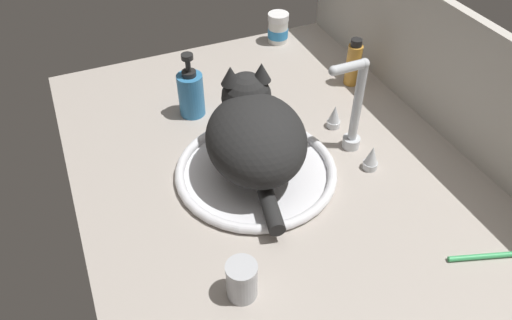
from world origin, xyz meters
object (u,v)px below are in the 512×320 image
object	(u,v)px
cat	(254,132)
faucet	(353,117)
sink_basin	(256,171)
soap_pump_bottle	(191,93)
amber_bottle	(353,63)
pill_bottle	(278,29)
toothbrush	(494,255)
metal_jar	(242,280)

from	to	relation	value
cat	faucet	bearing A→B (deg)	85.35
sink_basin	soap_pump_bottle	xyz separation A→B (cm)	(-26.18, -5.80, 5.01)
cat	soap_pump_bottle	distance (cm)	25.48
sink_basin	amber_bottle	world-z (taller)	amber_bottle
soap_pump_bottle	pill_bottle	xyz separation A→B (cm)	(-24.65, 34.55, -1.76)
soap_pump_bottle	faucet	bearing A→B (deg)	47.56
cat	amber_bottle	world-z (taller)	cat
amber_bottle	pill_bottle	bearing A→B (deg)	-163.47
faucet	pill_bottle	distance (cm)	51.36
faucet	amber_bottle	size ratio (longest dim) A/B	1.77
amber_bottle	soap_pump_bottle	distance (cm)	43.09
faucet	pill_bottle	world-z (taller)	faucet
cat	toothbrush	bearing A→B (deg)	38.24
cat	soap_pump_bottle	xyz separation A→B (cm)	(-24.35, -6.17, -4.26)
soap_pump_bottle	toothbrush	xyz separation A→B (cm)	(63.16, 36.75, -5.26)
amber_bottle	toothbrush	bearing A→B (deg)	-5.94
pill_bottle	toothbrush	xyz separation A→B (cm)	(87.80, 2.20, -3.50)
faucet	amber_bottle	distance (cm)	26.84
metal_jar	pill_bottle	distance (cm)	87.80
sink_basin	faucet	size ratio (longest dim) A/B	1.52
faucet	sink_basin	bearing A→B (deg)	-90.00
amber_bottle	pill_bottle	size ratio (longest dim) A/B	1.45
metal_jar	soap_pump_bottle	size ratio (longest dim) A/B	0.46
faucet	cat	world-z (taller)	faucet
toothbrush	pill_bottle	bearing A→B (deg)	-178.57
faucet	pill_bottle	bearing A→B (deg)	173.36
cat	metal_jar	distance (cm)	31.85
sink_basin	amber_bottle	bearing A→B (deg)	121.29
cat	amber_bottle	size ratio (longest dim) A/B	2.71
faucet	metal_jar	bearing A→B (deg)	-54.45
cat	pill_bottle	world-z (taller)	cat
metal_jar	pill_bottle	size ratio (longest dim) A/B	0.84
pill_bottle	metal_jar	bearing A→B (deg)	-28.87
amber_bottle	soap_pump_bottle	xyz separation A→B (cm)	(-3.61, -42.94, -0.18)
faucet	toothbrush	distance (cm)	38.68
faucet	cat	bearing A→B (deg)	-94.65
cat	metal_jar	world-z (taller)	cat
metal_jar	pill_bottle	bearing A→B (deg)	151.13
toothbrush	amber_bottle	bearing A→B (deg)	174.06
amber_bottle	toothbrush	xyz separation A→B (cm)	(59.55, -6.19, -5.44)
faucet	metal_jar	xyz separation A→B (cm)	(26.06, -36.47, -4.81)
cat	amber_bottle	xyz separation A→B (cm)	(-20.75, 36.77, -4.08)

